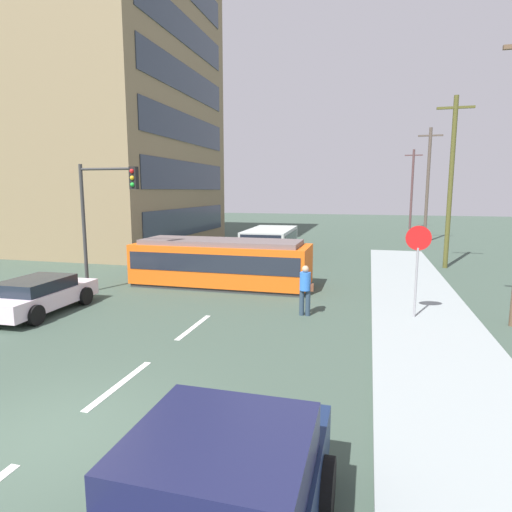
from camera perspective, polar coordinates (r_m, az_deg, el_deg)
The scene contains 17 objects.
ground_plane at distance 16.84m, azimuth -2.93°, elevation -5.33°, with size 120.00×120.00×0.00m, color #3A4C41.
sidewalk_curb_right at distance 12.37m, azimuth 22.76°, elevation -10.92°, with size 3.20×36.00×0.14m, color #8F9999.
lane_stripe_1 at distance 9.93m, azimuth -17.66°, elevation -15.96°, with size 0.16×2.40×0.01m, color silver.
lane_stripe_2 at distance 13.23m, azimuth -8.26°, elevation -9.33°, with size 0.16×2.40×0.01m, color silver.
lane_stripe_3 at distance 24.02m, azimuth 2.57°, elevation -1.07°, with size 0.16×2.40×0.01m, color silver.
lane_stripe_4 at distance 29.84m, azimuth 5.01°, elevation 0.83°, with size 0.16×2.40×0.01m, color silver.
corner_building at distance 35.37m, azimuth -21.22°, elevation 19.76°, with size 15.13×15.48×22.40m.
streetcar_tram at distance 18.44m, azimuth -4.66°, elevation -0.81°, with size 7.56×2.56×2.01m.
city_bus at distance 25.57m, azimuth 1.92°, elevation 1.89°, with size 2.69×5.63×1.82m.
pedestrian_crossing at distance 14.13m, azimuth 6.59°, elevation -4.18°, with size 0.46×0.36×1.67m.
parked_sedan_mid at distance 16.15m, azimuth -26.96°, elevation -4.62°, with size 2.01×4.15×1.19m.
parked_sedan_far at distance 23.60m, azimuth -10.43°, elevation 0.14°, with size 1.98×4.05×1.19m.
stop_sign at distance 14.10m, azimuth 20.74°, elevation 0.45°, with size 0.76×0.07×2.88m.
traffic_light_mast at distance 17.75m, azimuth -19.60°, elevation 6.50°, with size 2.52×0.33×5.10m.
utility_pole_mid at distance 24.67m, azimuth 24.52°, elevation 9.15°, with size 1.80×0.24×8.83m.
utility_pole_far at distance 36.23m, azimuth 21.89°, elevation 8.92°, with size 1.80×0.24×8.84m.
utility_pole_distant at distance 48.86m, azimuth 20.06°, elevation 8.52°, with size 1.80×0.24×8.35m.
Camera 1 is at (4.99, -5.56, 4.08)m, focal length 30.03 mm.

